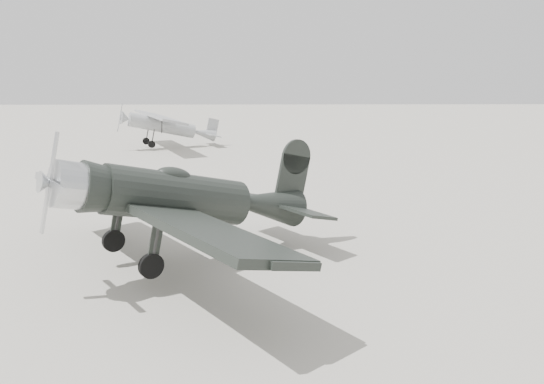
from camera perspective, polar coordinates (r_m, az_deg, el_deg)
The scene contains 3 objects.
ground at distance 14.68m, azimuth -6.06°, elevation -7.96°, with size 160.00×160.00×0.00m, color #A3A090.
lowwing_monoplane at distance 14.38m, azimuth -9.00°, elevation -0.72°, with size 8.95×9.87×3.52m.
highwing_monoplane at distance 38.48m, azimuth -11.32°, elevation 7.27°, with size 7.27×9.69×2.81m.
Camera 1 is at (1.29, -13.70, 5.12)m, focal length 35.00 mm.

